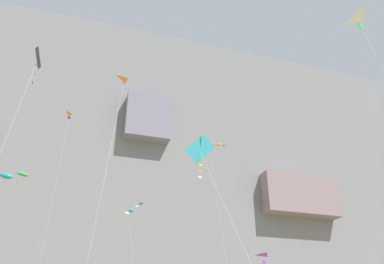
{
  "coord_description": "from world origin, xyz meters",
  "views": [
    {
      "loc": [
        -11.37,
        -9.7,
        2.23
      ],
      "look_at": [
        -2.5,
        18.7,
        17.74
      ],
      "focal_mm": 36.47,
      "sensor_mm": 36.0,
      "label": 1
    }
  ],
  "objects": [
    {
      "name": "kite_diamond_mid_center",
      "position": [
        -4.37,
        10.7,
        12.0
      ],
      "size": [
        3.28,
        5.97,
        13.32
      ],
      "color": "#38B2D1",
      "rests_on": "ground"
    },
    {
      "name": "kite_delta_far_right",
      "position": [
        -13.07,
        31.99,
        22.76
      ],
      "size": [
        1.41,
        1.62,
        24.79
      ],
      "color": "orange",
      "rests_on": "ground"
    },
    {
      "name": "kite_delta_high_left",
      "position": [
        10.82,
        32.1,
        9.53
      ],
      "size": [
        3.47,
        6.17,
        9.83
      ],
      "color": "purple",
      "rests_on": "ground"
    },
    {
      "name": "cliff_face",
      "position": [
        0.03,
        70.21,
        30.91
      ],
      "size": [
        180.0,
        30.77,
        61.83
      ],
      "color": "gray",
      "rests_on": "ground"
    },
    {
      "name": "kite_windsock_upper_mid",
      "position": [
        -5.01,
        34.32,
        14.81
      ],
      "size": [
        3.03,
        4.25,
        15.36
      ],
      "color": "white",
      "rests_on": "ground"
    },
    {
      "name": "kite_delta_upper_right",
      "position": [
        10.02,
        9.75,
        24.73
      ],
      "size": [
        2.3,
        6.37,
        25.48
      ],
      "color": "white",
      "rests_on": "ground"
    },
    {
      "name": "kite_diamond_far_left",
      "position": [
        -14.72,
        10.75,
        15.91
      ],
      "size": [
        1.89,
        2.14,
        17.7
      ],
      "color": "black",
      "rests_on": "ground"
    },
    {
      "name": "kite_delta_high_right",
      "position": [
        -8.58,
        18.34,
        20.34
      ],
      "size": [
        2.98,
        5.79,
        21.79
      ],
      "color": "orange",
      "rests_on": "ground"
    },
    {
      "name": "kite_windsock_low_right",
      "position": [
        6.19,
        36.83,
        26.06
      ],
      "size": [
        3.24,
        2.1,
        26.64
      ],
      "color": "orange",
      "rests_on": "ground"
    }
  ]
}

